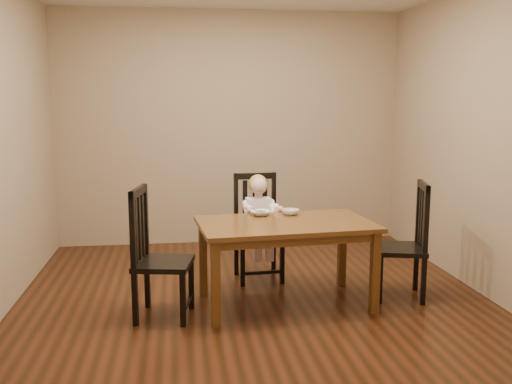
{
  "coord_description": "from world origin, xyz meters",
  "views": [
    {
      "loc": [
        -0.63,
        -4.67,
        1.69
      ],
      "look_at": [
        0.06,
        0.25,
        0.88
      ],
      "focal_mm": 40.0,
      "sensor_mm": 36.0,
      "label": 1
    }
  ],
  "objects": [
    {
      "name": "bowl_peas",
      "position": [
        0.08,
        0.08,
        0.72
      ],
      "size": [
        0.2,
        0.2,
        0.04
      ],
      "primitive_type": "imported",
      "rotation": [
        0.0,
        0.0,
        0.18
      ],
      "color": "white",
      "rests_on": "dining_table"
    },
    {
      "name": "chair_left",
      "position": [
        -0.8,
        -0.33,
        0.49
      ],
      "size": [
        0.5,
        0.52,
        1.03
      ],
      "rotation": [
        0.0,
        0.0,
        -1.76
      ],
      "color": "black",
      "rests_on": "room"
    },
    {
      "name": "fork",
      "position": [
        0.04,
        0.06,
        0.75
      ],
      "size": [
        0.11,
        0.08,
        0.05
      ],
      "rotation": [
        0.0,
        0.0,
        1.0
      ],
      "color": "silver",
      "rests_on": "bowl_peas"
    },
    {
      "name": "dining_table",
      "position": [
        0.24,
        -0.2,
        0.62
      ],
      "size": [
        1.47,
        0.96,
        0.7
      ],
      "rotation": [
        0.0,
        0.0,
        0.09
      ],
      "color": "#4C2E11",
      "rests_on": "room"
    },
    {
      "name": "toddler",
      "position": [
        0.12,
        0.5,
        0.61
      ],
      "size": [
        0.32,
        0.4,
        0.52
      ],
      "primitive_type": null,
      "rotation": [
        0.0,
        0.0,
        3.2
      ],
      "color": "white",
      "rests_on": "chair_child"
    },
    {
      "name": "room",
      "position": [
        0.0,
        0.0,
        1.35
      ],
      "size": [
        4.01,
        4.01,
        2.71
      ],
      "color": "#431E0E",
      "rests_on": "ground"
    },
    {
      "name": "chair_child",
      "position": [
        0.12,
        0.55,
        0.48
      ],
      "size": [
        0.45,
        0.43,
        1.0
      ],
      "rotation": [
        0.0,
        0.0,
        3.2
      ],
      "color": "black",
      "rests_on": "room"
    },
    {
      "name": "chair_right",
      "position": [
        1.3,
        -0.16,
        0.48
      ],
      "size": [
        0.51,
        0.52,
        1.0
      ],
      "rotation": [
        0.0,
        0.0,
        1.32
      ],
      "color": "black",
      "rests_on": "room"
    },
    {
      "name": "bowl_veg",
      "position": [
        0.34,
        0.08,
        0.73
      ],
      "size": [
        0.16,
        0.16,
        0.05
      ],
      "primitive_type": "imported",
      "rotation": [
        0.0,
        0.0,
        -0.01
      ],
      "color": "white",
      "rests_on": "dining_table"
    }
  ]
}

